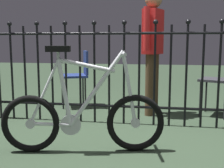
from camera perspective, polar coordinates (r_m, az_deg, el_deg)
The scene contains 6 objects.
ground_plane at distance 2.63m, azimuth 3.32°, elevation -12.85°, with size 20.00×20.00×0.00m, color #2C3C2B.
iron_fence at distance 3.30m, azimuth 3.79°, elevation 2.73°, with size 3.85×0.07×1.25m.
bicycle at distance 2.52m, azimuth -5.76°, elevation -6.49°, with size 1.39×0.44×0.92m.
chair_navy at distance 4.29m, azimuth -6.66°, elevation 2.35°, with size 0.52×0.51×0.82m.
chair_charcoal at distance 3.91m, azimuth 20.96°, elevation 1.68°, with size 0.49×0.49×0.87m.
person_visitor at distance 3.78m, azimuth 8.03°, elevation 8.10°, with size 0.27×0.45×1.58m.
Camera 1 is at (0.27, -2.44, 0.94)m, focal length 46.39 mm.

